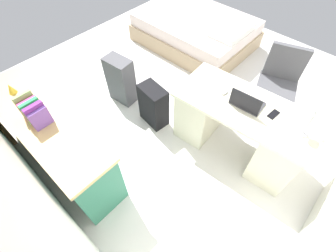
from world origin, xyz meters
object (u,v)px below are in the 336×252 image
office_chair (275,88)px  credenza (54,141)px  desk (239,127)px  suitcase_spare_grey (121,80)px  cell_phone_near_laptop (273,114)px  laptop (246,103)px  figurine_small (11,89)px  desk_lamp (311,112)px  suitcase_black (154,106)px  bed (196,31)px  computer_mouse (225,92)px

office_chair → credenza: 2.70m
desk → suitcase_spare_grey: (1.62, 0.35, -0.05)m
credenza → suitcase_spare_grey: size_ratio=2.68×
desk → cell_phone_near_laptop: (-0.25, -0.07, 0.36)m
cell_phone_near_laptop → credenza: bearing=50.0°
cell_phone_near_laptop → laptop: bearing=23.7°
credenza → laptop: 2.04m
office_chair → figurine_small: size_ratio=8.55×
desk_lamp → figurine_small: desk_lamp is taller
suitcase_black → suitcase_spare_grey: (0.62, 0.00, 0.05)m
laptop → figurine_small: laptop is taller
desk → laptop: size_ratio=4.55×
bed → computer_mouse: computer_mouse is taller
computer_mouse → figurine_small: bearing=39.0°
laptop → bed: bearing=-39.9°
laptop → cell_phone_near_laptop: bearing=-161.7°
figurine_small → credenza: bearing=-179.8°
office_chair → cell_phone_near_laptop: 0.85m
desk → figurine_small: figurine_small is taller
bed → computer_mouse: bearing=135.8°
desk → computer_mouse: (0.28, -0.00, 0.37)m
desk_lamp → figurine_small: size_ratio=3.14×
computer_mouse → credenza: bearing=49.7°
office_chair → desk_lamp: size_ratio=2.72×
bed → cell_phone_near_laptop: (-1.99, 1.36, 0.50)m
credenza → computer_mouse: (-1.08, -1.51, 0.36)m
desk → desk_lamp: 0.80m
credenza → cell_phone_near_laptop: bearing=-135.4°
office_chair → figurine_small: (1.86, 2.33, 0.42)m
desk_lamp → office_chair: bearing=-57.1°
office_chair → computer_mouse: bearing=70.9°
cell_phone_near_laptop → desk_lamp: bearing=179.8°
laptop → cell_phone_near_laptop: 0.28m
credenza → desk_lamp: 2.50m
credenza → laptop: bearing=-131.9°
bed → cell_phone_near_laptop: bearing=145.7°
desk → office_chair: 0.82m
credenza → desk: bearing=-131.9°
cell_phone_near_laptop → desk_lamp: (-0.26, 0.03, 0.25)m
figurine_small → laptop: bearing=-140.9°
computer_mouse → desk_lamp: (-0.78, -0.04, 0.24)m
bed → computer_mouse: 2.11m
credenza → figurine_small: 0.67m
desk_lamp → suitcase_black: bearing=14.7°
office_chair → desk_lamp: desk_lamp is taller
desk_lamp → cell_phone_near_laptop: bearing=-5.6°
suitcase_black → desk_lamp: desk_lamp is taller
laptop → suitcase_spare_grey: bearing=11.9°
computer_mouse → figurine_small: 2.18m
credenza → desk_lamp: (-1.86, -1.55, 0.61)m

